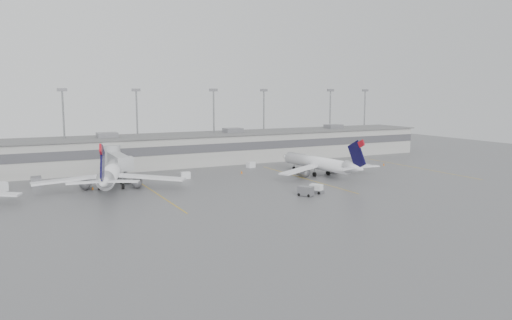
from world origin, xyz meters
name	(u,v)px	position (x,y,z in m)	size (l,w,h in m)	color
ground	(293,208)	(0.00, 0.00, 0.00)	(260.00, 260.00, 0.00)	#515153
terminal	(183,149)	(-0.01, 57.98, 4.17)	(152.00, 17.00, 9.45)	#A0A09B
light_masts	(176,119)	(0.00, 63.75, 12.03)	(142.40, 8.00, 20.60)	gray
jet_bridge_right	(116,160)	(-20.50, 45.72, 3.87)	(4.00, 17.20, 7.00)	#9B9EA0
stand_markings	(235,185)	(0.00, 24.00, 0.01)	(105.25, 40.00, 0.01)	#C4970B
jet_mid_left	(111,173)	(-24.40, 31.00, 3.39)	(28.89, 32.86, 10.92)	white
jet_mid_right	(320,163)	(22.86, 25.36, 3.02)	(26.72, 30.06, 9.73)	white
baggage_tug	(316,190)	(10.44, 8.41, 0.69)	(2.86, 3.24, 1.78)	white
baggage_cart	(306,191)	(7.24, 7.21, 0.96)	(2.88, 3.31, 1.85)	slate
gse_uld_a	(0,187)	(-44.74, 38.26, 0.91)	(2.58, 1.72, 1.83)	white
gse_uld_b	(185,175)	(-6.88, 35.99, 0.76)	(2.14, 1.42, 1.51)	white
gse_uld_c	(251,165)	(13.80, 44.07, 0.76)	(2.14, 1.43, 1.52)	white
gse_loader	(36,182)	(-37.95, 41.08, 1.01)	(2.02, 3.23, 2.02)	slate
cone_b	(93,188)	(-27.93, 32.29, 0.31)	(0.39, 0.39, 0.62)	orange
cone_c	(242,172)	(7.63, 36.57, 0.37)	(0.46, 0.46, 0.74)	orange
cone_d	(384,164)	(47.58, 31.32, 0.33)	(0.42, 0.42, 0.67)	orange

